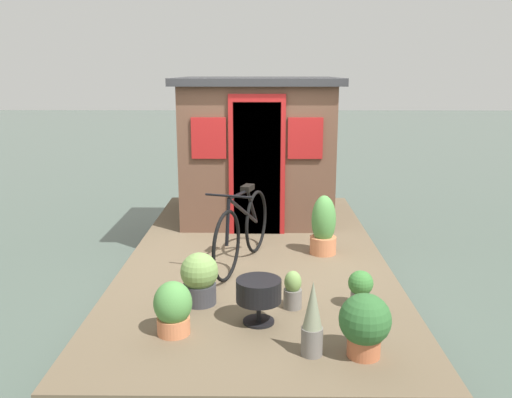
{
  "coord_description": "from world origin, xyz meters",
  "views": [
    {
      "loc": [
        -6.05,
        -0.07,
        2.5
      ],
      "look_at": [
        -0.2,
        0.0,
        1.12
      ],
      "focal_mm": 38.32,
      "sensor_mm": 36.0,
      "label": 1
    }
  ],
  "objects_px": {
    "houseboat_cabin": "(258,147)",
    "bicycle": "(243,230)",
    "charcoal_grill": "(259,292)",
    "potted_plant_basil": "(361,287)",
    "potted_plant_thyme": "(323,227)",
    "potted_plant_geranium": "(173,308)",
    "potted_plant_rosemary": "(199,278)",
    "potted_plant_fern": "(312,320)",
    "potted_plant_ivy": "(293,290)",
    "potted_plant_succulent": "(365,323)"
  },
  "relations": [
    {
      "from": "houseboat_cabin",
      "to": "potted_plant_rosemary",
      "type": "bearing_deg",
      "value": 171.05
    },
    {
      "from": "potted_plant_thyme",
      "to": "potted_plant_ivy",
      "type": "xyz_separation_m",
      "value": [
        -1.51,
        0.43,
        -0.15
      ]
    },
    {
      "from": "potted_plant_fern",
      "to": "potted_plant_ivy",
      "type": "xyz_separation_m",
      "value": [
        0.83,
        0.1,
        -0.11
      ]
    },
    {
      "from": "houseboat_cabin",
      "to": "potted_plant_ivy",
      "type": "relative_size",
      "value": 6.42
    },
    {
      "from": "potted_plant_fern",
      "to": "bicycle",
      "type": "bearing_deg",
      "value": 16.75
    },
    {
      "from": "charcoal_grill",
      "to": "potted_plant_succulent",
      "type": "bearing_deg",
      "value": -124.82
    },
    {
      "from": "potted_plant_basil",
      "to": "potted_plant_thyme",
      "type": "xyz_separation_m",
      "value": [
        1.48,
        0.17,
        0.13
      ]
    },
    {
      "from": "potted_plant_rosemary",
      "to": "potted_plant_geranium",
      "type": "distance_m",
      "value": 0.61
    },
    {
      "from": "houseboat_cabin",
      "to": "potted_plant_ivy",
      "type": "distance_m",
      "value": 3.38
    },
    {
      "from": "bicycle",
      "to": "potted_plant_succulent",
      "type": "xyz_separation_m",
      "value": [
        -1.97,
        -0.97,
        -0.14
      ]
    },
    {
      "from": "houseboat_cabin",
      "to": "potted_plant_geranium",
      "type": "relative_size",
      "value": 5.03
    },
    {
      "from": "potted_plant_fern",
      "to": "potted_plant_geranium",
      "type": "bearing_deg",
      "value": 73.34
    },
    {
      "from": "potted_plant_ivy",
      "to": "charcoal_grill",
      "type": "distance_m",
      "value": 0.44
    },
    {
      "from": "potted_plant_geranium",
      "to": "potted_plant_thyme",
      "type": "xyz_separation_m",
      "value": [
        2.02,
        -1.42,
        0.09
      ]
    },
    {
      "from": "bicycle",
      "to": "potted_plant_basil",
      "type": "height_order",
      "value": "bicycle"
    },
    {
      "from": "potted_plant_basil",
      "to": "potted_plant_ivy",
      "type": "xyz_separation_m",
      "value": [
        -0.03,
        0.61,
        -0.02
      ]
    },
    {
      "from": "houseboat_cabin",
      "to": "potted_plant_basil",
      "type": "height_order",
      "value": "houseboat_cabin"
    },
    {
      "from": "potted_plant_basil",
      "to": "potted_plant_succulent",
      "type": "distance_m",
      "value": 0.89
    },
    {
      "from": "bicycle",
      "to": "potted_plant_ivy",
      "type": "bearing_deg",
      "value": -156.41
    },
    {
      "from": "potted_plant_geranium",
      "to": "potted_plant_thyme",
      "type": "relative_size",
      "value": 0.64
    },
    {
      "from": "potted_plant_rosemary",
      "to": "potted_plant_basil",
      "type": "relative_size",
      "value": 1.41
    },
    {
      "from": "potted_plant_rosemary",
      "to": "potted_plant_succulent",
      "type": "relative_size",
      "value": 0.98
    },
    {
      "from": "potted_plant_basil",
      "to": "charcoal_grill",
      "type": "height_order",
      "value": "charcoal_grill"
    },
    {
      "from": "bicycle",
      "to": "charcoal_grill",
      "type": "relative_size",
      "value": 4.21
    },
    {
      "from": "potted_plant_basil",
      "to": "bicycle",
      "type": "bearing_deg",
      "value": 45.11
    },
    {
      "from": "potted_plant_geranium",
      "to": "potted_plant_ivy",
      "type": "relative_size",
      "value": 1.28
    },
    {
      "from": "houseboat_cabin",
      "to": "bicycle",
      "type": "distance_m",
      "value": 2.23
    },
    {
      "from": "potted_plant_geranium",
      "to": "potted_plant_rosemary",
      "type": "bearing_deg",
      "value": -13.78
    },
    {
      "from": "bicycle",
      "to": "potted_plant_succulent",
      "type": "relative_size",
      "value": 3.32
    },
    {
      "from": "potted_plant_rosemary",
      "to": "potted_plant_fern",
      "type": "xyz_separation_m",
      "value": [
        -0.92,
        -0.94,
        0.03
      ]
    },
    {
      "from": "bicycle",
      "to": "potted_plant_rosemary",
      "type": "bearing_deg",
      "value": 160.96
    },
    {
      "from": "potted_plant_ivy",
      "to": "bicycle",
      "type": "bearing_deg",
      "value": 23.59
    },
    {
      "from": "potted_plant_rosemary",
      "to": "potted_plant_geranium",
      "type": "height_order",
      "value": "potted_plant_rosemary"
    },
    {
      "from": "bicycle",
      "to": "potted_plant_rosemary",
      "type": "height_order",
      "value": "bicycle"
    },
    {
      "from": "potted_plant_geranium",
      "to": "charcoal_grill",
      "type": "bearing_deg",
      "value": -73.3
    },
    {
      "from": "potted_plant_fern",
      "to": "potted_plant_thyme",
      "type": "bearing_deg",
      "value": -8.15
    },
    {
      "from": "potted_plant_rosemary",
      "to": "potted_plant_ivy",
      "type": "xyz_separation_m",
      "value": [
        -0.09,
        -0.84,
        -0.08
      ]
    },
    {
      "from": "houseboat_cabin",
      "to": "charcoal_grill",
      "type": "bearing_deg",
      "value": -179.33
    },
    {
      "from": "potted_plant_geranium",
      "to": "potted_plant_fern",
      "type": "bearing_deg",
      "value": -106.66
    },
    {
      "from": "potted_plant_rosemary",
      "to": "potted_plant_fern",
      "type": "height_order",
      "value": "potted_plant_fern"
    },
    {
      "from": "bicycle",
      "to": "potted_plant_geranium",
      "type": "distance_m",
      "value": 1.71
    },
    {
      "from": "potted_plant_rosemary",
      "to": "potted_plant_ivy",
      "type": "distance_m",
      "value": 0.85
    },
    {
      "from": "potted_plant_rosemary",
      "to": "potted_plant_thyme",
      "type": "distance_m",
      "value": 1.91
    },
    {
      "from": "houseboat_cabin",
      "to": "potted_plant_basil",
      "type": "relative_size",
      "value": 6.53
    },
    {
      "from": "potted_plant_rosemary",
      "to": "potted_plant_ivy",
      "type": "height_order",
      "value": "potted_plant_rosemary"
    },
    {
      "from": "potted_plant_rosemary",
      "to": "potted_plant_thyme",
      "type": "height_order",
      "value": "potted_plant_thyme"
    },
    {
      "from": "charcoal_grill",
      "to": "potted_plant_ivy",
      "type": "bearing_deg",
      "value": -45.19
    },
    {
      "from": "potted_plant_basil",
      "to": "charcoal_grill",
      "type": "distance_m",
      "value": 0.97
    },
    {
      "from": "potted_plant_fern",
      "to": "potted_plant_thyme",
      "type": "distance_m",
      "value": 2.37
    },
    {
      "from": "potted_plant_geranium",
      "to": "potted_plant_fern",
      "type": "relative_size",
      "value": 0.76
    }
  ]
}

